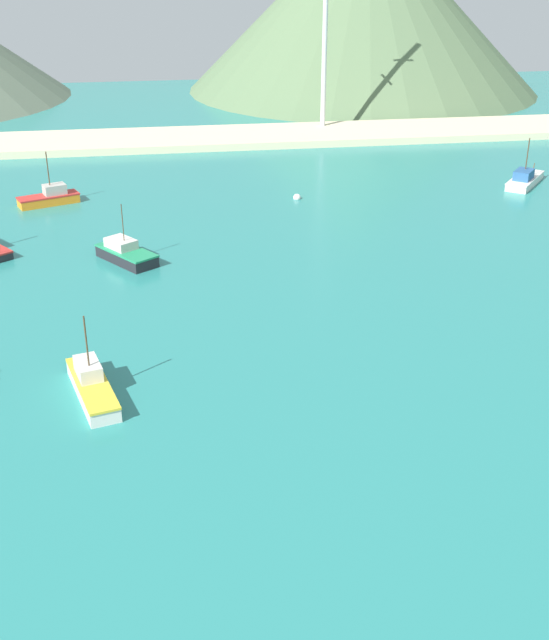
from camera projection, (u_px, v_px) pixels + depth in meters
name	position (u px, v px, depth m)	size (l,w,h in m)	color
fishing_boat_0	(525.00, 179.00, 115.29)	(8.57, 9.52, 6.78)	silver
fishing_boat_2	(92.00, 385.00, 62.60)	(4.66, 9.52, 6.73)	silver
fishing_boat_6	(50.00, 197.00, 107.10)	(8.31, 5.32, 7.00)	orange
fishing_boat_8	(126.00, 253.00, 88.44)	(7.10, 8.16, 6.48)	#232328
buoy_0	(297.00, 198.00, 109.54)	(1.03, 1.03, 1.03)	silver
beach_strip	(367.00, 133.00, 143.43)	(247.00, 15.08, 1.20)	beige
hill_central	(364.00, 1.00, 178.81)	(79.05, 79.05, 38.20)	#56704C
radio_tower	(325.00, 22.00, 138.28)	(3.68, 2.95, 36.83)	silver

